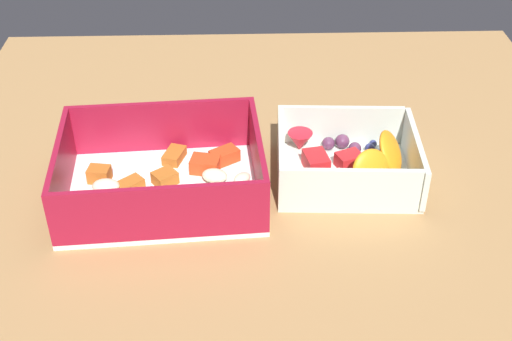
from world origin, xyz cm
name	(u,v)px	position (x,y,z in cm)	size (l,w,h in cm)	color
table_surface	(269,188)	(0.00, 0.00, 1.00)	(80.00, 80.00, 2.00)	#9E7547
pasta_container	(163,178)	(-11.79, -1.81, 4.12)	(22.95, 18.36, 6.95)	white
fruit_bowl	(347,162)	(8.88, 0.83, 4.00)	(16.25, 14.12, 5.82)	silver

